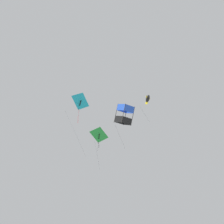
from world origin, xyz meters
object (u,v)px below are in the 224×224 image
(kite_delta_far_centre, at_px, (99,135))
(kite_box_upper_right, at_px, (124,115))
(kite_delta_near_left, at_px, (80,102))
(kite_fish_low_drifter, at_px, (148,99))

(kite_delta_far_centre, xyz_separation_m, kite_box_upper_right, (11.23, -2.85, -1.35))
(kite_delta_far_centre, relative_size, kite_delta_near_left, 0.65)
(kite_box_upper_right, distance_m, kite_fish_low_drifter, 12.73)
(kite_delta_far_centre, bearing_deg, kite_delta_near_left, 131.50)
(kite_fish_low_drifter, bearing_deg, kite_delta_near_left, 120.90)
(kite_delta_far_centre, relative_size, kite_box_upper_right, 1.16)
(kite_box_upper_right, xyz_separation_m, kite_delta_near_left, (-13.05, 0.42, 7.00))
(kite_box_upper_right, xyz_separation_m, kite_fish_low_drifter, (-6.43, 8.61, 6.82))
(kite_box_upper_right, distance_m, kite_delta_near_left, 14.82)
(kite_delta_near_left, relative_size, kite_fish_low_drifter, 2.34)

